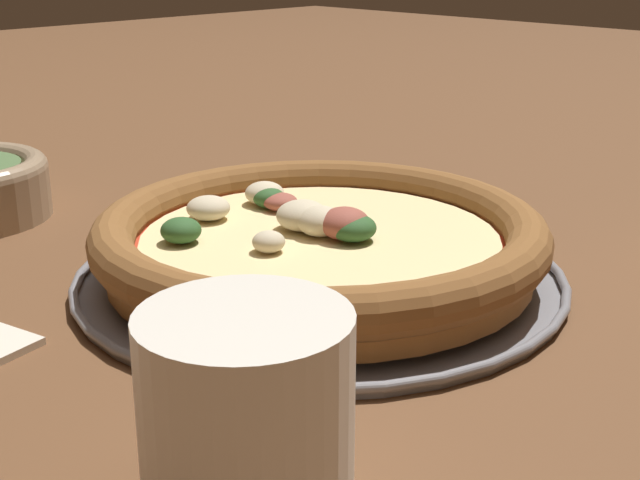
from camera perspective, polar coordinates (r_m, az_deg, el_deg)
ground_plane at (r=0.53m, az=0.00°, el=-2.76°), size 3.00×3.00×0.00m
pizza_tray at (r=0.52m, az=0.00°, el=-2.32°), size 0.29×0.29×0.01m
pizza at (r=0.52m, az=-0.06°, el=0.02°), size 0.26×0.26×0.04m
drinking_cup at (r=0.31m, az=-4.72°, el=-11.26°), size 0.07×0.07×0.08m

